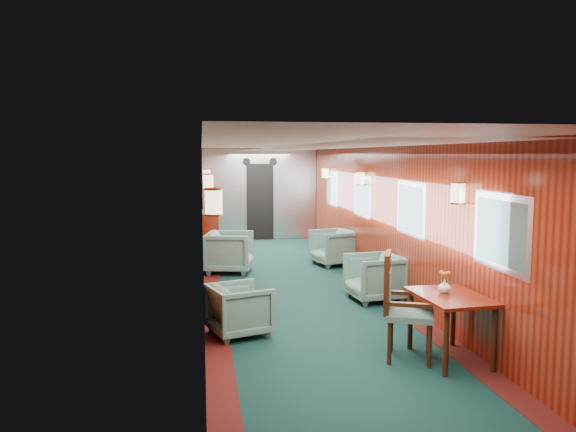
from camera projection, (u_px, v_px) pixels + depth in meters
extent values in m
plane|color=#0C2E28|center=(298.00, 294.00, 9.07)|extent=(12.00, 12.00, 0.00)
cube|color=white|center=(298.00, 147.00, 8.81)|extent=(3.00, 12.00, 0.10)
cube|color=white|center=(298.00, 147.00, 8.81)|extent=(1.20, 12.00, 0.06)
cube|color=maroon|center=(259.00, 194.00, 14.83)|extent=(3.00, 0.10, 2.40)
cube|color=maroon|center=(485.00, 347.00, 3.04)|extent=(3.00, 0.10, 2.40)
cube|color=maroon|center=(203.00, 222.00, 8.71)|extent=(0.10, 12.00, 2.40)
cube|color=maroon|center=(388.00, 218.00, 9.17)|extent=(0.10, 12.00, 2.40)
cube|color=#3C0E0C|center=(214.00, 297.00, 8.86)|extent=(0.30, 12.00, 0.01)
cube|color=#3C0E0C|center=(378.00, 290.00, 9.27)|extent=(0.30, 12.00, 0.01)
cube|color=silver|center=(260.00, 194.00, 14.75)|extent=(2.98, 0.12, 2.38)
cube|color=black|center=(260.00, 202.00, 14.70)|extent=(0.70, 0.06, 2.00)
cylinder|color=black|center=(246.00, 162.00, 14.54)|extent=(0.20, 0.04, 0.20)
cylinder|color=black|center=(273.00, 162.00, 14.64)|extent=(0.20, 0.04, 0.20)
cube|color=#BBBDC2|center=(501.00, 233.00, 5.70)|extent=(0.02, 1.10, 0.80)
cube|color=#486C6D|center=(500.00, 233.00, 5.70)|extent=(0.01, 0.96, 0.66)
cube|color=#BBBDC2|center=(410.00, 209.00, 8.15)|extent=(0.02, 1.10, 0.80)
cube|color=#486C6D|center=(410.00, 209.00, 8.15)|extent=(0.01, 0.96, 0.66)
cube|color=#BBBDC2|center=(362.00, 196.00, 10.61)|extent=(0.02, 1.10, 0.80)
cube|color=#486C6D|center=(362.00, 196.00, 10.61)|extent=(0.01, 0.96, 0.66)
cube|color=#BBBDC2|center=(332.00, 188.00, 13.07)|extent=(0.02, 1.10, 0.80)
cube|color=#486C6D|center=(331.00, 188.00, 13.06)|extent=(0.01, 0.96, 0.66)
cylinder|color=beige|center=(214.00, 202.00, 5.22)|extent=(0.16, 0.16, 0.24)
cylinder|color=#CB8B39|center=(214.00, 215.00, 5.24)|extent=(0.17, 0.17, 0.02)
cylinder|color=beige|center=(458.00, 193.00, 6.43)|extent=(0.16, 0.16, 0.24)
cylinder|color=#CB8B39|center=(458.00, 203.00, 6.44)|extent=(0.17, 0.17, 0.02)
cylinder|color=beige|center=(208.00, 181.00, 9.15)|extent=(0.16, 0.16, 0.24)
cylinder|color=#CB8B39|center=(208.00, 189.00, 9.16)|extent=(0.17, 0.17, 0.02)
cylinder|color=beige|center=(361.00, 178.00, 10.36)|extent=(0.16, 0.16, 0.24)
cylinder|color=#CB8B39|center=(361.00, 185.00, 10.37)|extent=(0.17, 0.17, 0.02)
cylinder|color=beige|center=(207.00, 175.00, 12.10)|extent=(0.16, 0.16, 0.24)
cylinder|color=#CB8B39|center=(207.00, 180.00, 12.11)|extent=(0.17, 0.17, 0.02)
cylinder|color=beige|center=(325.00, 173.00, 13.31)|extent=(0.16, 0.16, 0.24)
cylinder|color=#CB8B39|center=(325.00, 178.00, 13.32)|extent=(0.17, 0.17, 0.02)
cube|color=maroon|center=(451.00, 297.00, 6.07)|extent=(0.74, 1.01, 0.04)
cylinder|color=#3A1D0D|center=(446.00, 344.00, 5.65)|extent=(0.06, 0.06, 0.69)
cylinder|color=#3A1D0D|center=(494.00, 340.00, 5.77)|extent=(0.06, 0.06, 0.69)
cylinder|color=#3A1D0D|center=(410.00, 320.00, 6.45)|extent=(0.06, 0.06, 0.69)
cylinder|color=#3A1D0D|center=(453.00, 317.00, 6.57)|extent=(0.06, 0.06, 0.69)
cube|color=#214F49|center=(410.00, 315.00, 6.11)|extent=(0.65, 0.65, 0.07)
cube|color=#3A1D0D|center=(387.00, 282.00, 6.13)|extent=(0.22, 0.45, 0.66)
cube|color=#214F49|center=(390.00, 288.00, 6.13)|extent=(0.15, 0.33, 0.39)
cube|color=#3A1D0D|center=(410.00, 305.00, 5.85)|extent=(0.45, 0.22, 0.04)
cube|color=#3A1D0D|center=(411.00, 293.00, 6.34)|extent=(0.45, 0.22, 0.04)
cylinder|color=#3A1D0D|center=(389.00, 343.00, 5.98)|extent=(0.05, 0.05, 0.47)
cylinder|color=#3A1D0D|center=(430.00, 346.00, 5.89)|extent=(0.05, 0.05, 0.47)
cylinder|color=#3A1D0D|center=(391.00, 331.00, 6.39)|extent=(0.05, 0.05, 0.47)
cylinder|color=#3A1D0D|center=(429.00, 334.00, 6.30)|extent=(0.05, 0.05, 0.47)
cube|color=maroon|center=(210.00, 235.00, 12.18)|extent=(0.33, 1.10, 0.99)
cube|color=#3A1D0D|center=(210.00, 212.00, 12.13)|extent=(0.35, 1.12, 0.02)
cylinder|color=#28512E|center=(211.00, 208.00, 11.85)|extent=(0.07, 0.07, 0.22)
cylinder|color=#28512E|center=(211.00, 205.00, 12.22)|extent=(0.06, 0.06, 0.28)
cylinder|color=#CB8B39|center=(211.00, 206.00, 12.44)|extent=(0.08, 0.08, 0.18)
imported|color=silver|center=(444.00, 286.00, 6.16)|extent=(0.16, 0.16, 0.15)
imported|color=#214F49|center=(240.00, 310.00, 6.97)|extent=(0.89, 0.87, 0.64)
imported|color=#214F49|center=(230.00, 252.00, 10.66)|extent=(1.01, 0.99, 0.78)
imported|color=#214F49|center=(374.00, 277.00, 8.62)|extent=(0.87, 0.85, 0.71)
imported|color=#214F49|center=(333.00, 247.00, 11.38)|extent=(0.97, 0.95, 0.72)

